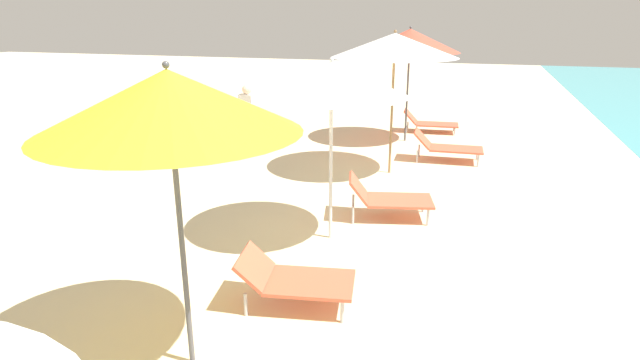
{
  "coord_description": "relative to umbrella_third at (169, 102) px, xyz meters",
  "views": [
    {
      "loc": [
        1.18,
        2.82,
        3.15
      ],
      "look_at": [
        -0.82,
        9.26,
        0.98
      ],
      "focal_mm": 28.72,
      "sensor_mm": 36.0,
      "label": 1
    }
  ],
  "objects": [
    {
      "name": "umbrella_farthest",
      "position": [
        0.61,
        9.67,
        0.06
      ],
      "size": [
        2.5,
        2.5,
        2.9
      ],
      "color": "#4C4C51",
      "rests_on": "ground"
    },
    {
      "name": "lounger_fifth_shoreside",
      "position": [
        1.76,
        7.95,
        -2.14
      ],
      "size": [
        1.56,
        0.75,
        0.69
      ],
      "rotation": [
        0.0,
        0.0,
        0.05
      ],
      "color": "#D8593F",
      "rests_on": "ground"
    },
    {
      "name": "lounger_fourth_shoreside",
      "position": [
        1.11,
        4.19,
        -2.14
      ],
      "size": [
        1.47,
        0.99,
        0.69
      ],
      "rotation": [
        0.0,
        0.0,
        0.23
      ],
      "color": "#D8593F",
      "rests_on": "ground"
    },
    {
      "name": "person_walking_mid",
      "position": [
        -2.82,
        7.37,
        -1.51
      ],
      "size": [
        0.39,
        0.27,
        1.61
      ],
      "rotation": [
        0.0,
        0.0,
        4.56
      ],
      "color": "silver",
      "rests_on": "ground"
    },
    {
      "name": "umbrella_fourth",
      "position": [
        0.45,
        3.16,
        -0.16
      ],
      "size": [
        2.11,
        2.11,
        2.62
      ],
      "color": "silver",
      "rests_on": "ground"
    },
    {
      "name": "lounger_third_shoreside",
      "position": [
        0.57,
        1.26,
        -2.16
      ],
      "size": [
        1.39,
        0.9,
        0.61
      ],
      "rotation": [
        0.0,
        0.0,
        0.17
      ],
      "color": "#D8593F",
      "rests_on": "ground"
    },
    {
      "name": "lounger_farthest_shoreside",
      "position": [
        1.09,
        10.92,
        -2.2
      ],
      "size": [
        1.56,
        0.79,
        0.62
      ],
      "rotation": [
        0.0,
        0.0,
        0.08
      ],
      "color": "#D8593F",
      "rests_on": "ground"
    },
    {
      "name": "umbrella_third",
      "position": [
        0.0,
        0.0,
        0.0
      ],
      "size": [
        2.16,
        2.16,
        2.81
      ],
      "color": "#4C4C51",
      "rests_on": "ground"
    },
    {
      "name": "umbrella_fifth",
      "position": [
        0.71,
        6.7,
        0.1
      ],
      "size": [
        2.5,
        2.5,
        2.89
      ],
      "color": "olive",
      "rests_on": "ground"
    }
  ]
}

